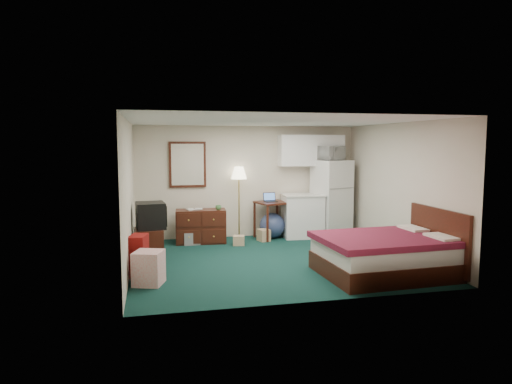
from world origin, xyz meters
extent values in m
cube|color=black|center=(0.00, 0.00, 0.00)|extent=(5.00, 4.50, 0.01)
cube|color=beige|center=(0.00, 0.00, 2.50)|extent=(5.00, 4.50, 0.01)
cube|color=beige|center=(0.00, 2.25, 1.25)|extent=(5.00, 0.01, 2.50)
cube|color=beige|center=(0.00, -2.25, 1.25)|extent=(5.00, 0.01, 2.50)
cube|color=beige|center=(-2.50, 0.00, 1.25)|extent=(0.01, 4.50, 2.50)
cube|color=beige|center=(2.50, 0.00, 1.25)|extent=(0.01, 4.50, 2.50)
sphere|color=navy|center=(0.48, 1.89, 0.28)|extent=(0.60, 0.60, 0.56)
imported|color=silver|center=(1.86, 1.91, 1.93)|extent=(0.67, 0.58, 0.40)
imported|color=tan|center=(-1.41, 1.74, 0.82)|extent=(0.16, 0.06, 0.22)
imported|color=tan|center=(-1.24, 1.78, 0.82)|extent=(0.16, 0.03, 0.21)
imported|color=#478144|center=(-0.77, 1.61, 0.78)|extent=(0.15, 0.14, 0.13)
camera|label=1|loc=(-2.11, -7.84, 2.11)|focal=32.00mm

